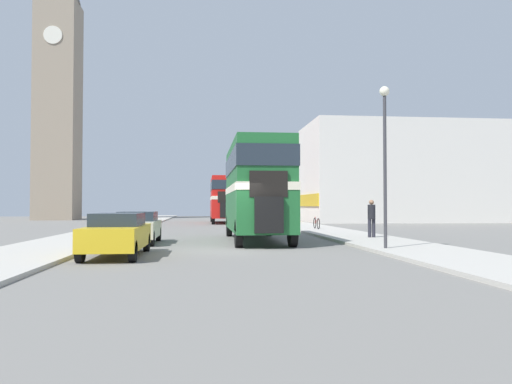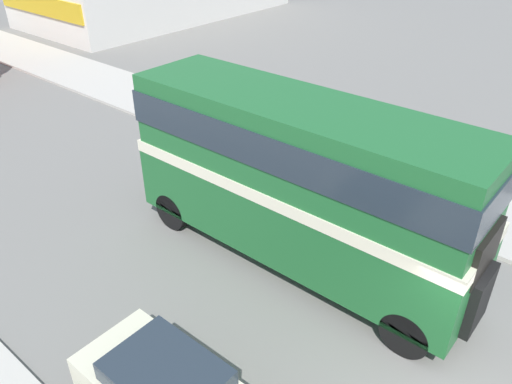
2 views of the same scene
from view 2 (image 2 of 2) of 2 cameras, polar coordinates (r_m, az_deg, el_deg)
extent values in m
cube|color=#1E602D|center=(12.78, 4.52, -2.68)|extent=(2.43, 9.13, 1.72)
cube|color=beige|center=(12.24, 4.72, 1.27)|extent=(2.45, 9.17, 0.31)
cube|color=#1E602D|center=(11.73, 4.95, 5.91)|extent=(2.38, 8.94, 1.88)
cube|color=#232D38|center=(11.69, 4.97, 6.32)|extent=(2.45, 9.03, 0.85)
cube|color=black|center=(11.43, 24.15, -11.25)|extent=(1.09, 0.20, 1.38)
cube|color=black|center=(10.74, 24.84, -6.35)|extent=(1.46, 0.12, 1.00)
cylinder|color=black|center=(11.31, 16.73, -15.21)|extent=(0.28, 1.11, 1.11)
cylinder|color=black|center=(12.86, 20.86, -9.43)|extent=(0.28, 1.11, 1.11)
cylinder|color=black|center=(14.62, -9.53, -2.15)|extent=(0.28, 1.11, 1.11)
cylinder|color=black|center=(15.86, -3.77, 1.13)|extent=(0.28, 1.11, 1.11)
cube|color=#232D38|center=(9.52, -10.29, -19.88)|extent=(1.52, 2.07, 0.40)
cylinder|color=black|center=(11.20, -11.67, -16.61)|extent=(0.20, 0.64, 0.64)
cylinder|color=#282833|center=(17.43, 14.90, 3.06)|extent=(0.16, 0.16, 0.88)
cylinder|color=#282833|center=(17.59, 15.20, 3.29)|extent=(0.16, 0.16, 0.88)
cylinder|color=black|center=(17.17, 15.41, 5.48)|extent=(0.37, 0.37, 0.69)
sphere|color=#9E7051|center=(16.98, 15.63, 6.90)|extent=(0.24, 0.24, 0.24)
torus|color=black|center=(21.49, -6.28, 9.20)|extent=(0.05, 0.71, 0.71)
torus|color=black|center=(22.21, -8.21, 9.82)|extent=(0.05, 0.71, 0.71)
cylinder|color=maroon|center=(21.79, -7.29, 9.88)|extent=(0.04, 1.06, 0.34)
cylinder|color=maroon|center=(22.03, -7.98, 10.25)|extent=(0.04, 0.04, 0.43)
cube|color=gold|center=(36.56, -23.54, 19.00)|extent=(0.12, 9.45, 1.18)
camera|label=1|loc=(19.61, 95.68, -27.69)|focal=35.00mm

